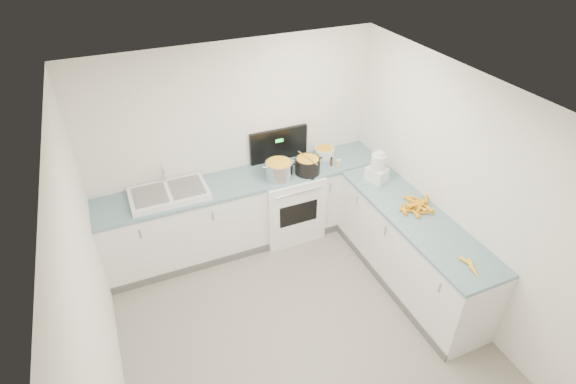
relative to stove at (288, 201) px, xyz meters
name	(u,v)px	position (x,y,z in m)	size (l,w,h in m)	color
floor	(304,339)	(-0.55, -1.69, -0.47)	(3.50, 4.00, 0.00)	gray
ceiling	(311,114)	(-0.55, -1.69, 2.03)	(3.50, 4.00, 0.00)	white
wall_back	(236,145)	(-0.55, 0.31, 0.78)	(3.50, 2.50, 0.00)	white
wall_left	(93,309)	(-2.30, -1.69, 0.78)	(4.00, 2.50, 0.00)	white
wall_right	(465,200)	(1.20, -1.69, 0.78)	(4.00, 2.50, 0.00)	white
counter_back	(247,211)	(-0.55, 0.01, 0.00)	(3.50, 0.62, 0.94)	white
counter_right	(410,248)	(0.90, -1.39, 0.00)	(0.62, 2.20, 0.94)	white
stove	(288,201)	(0.00, 0.00, 0.00)	(0.76, 0.65, 1.36)	white
sink	(169,193)	(-1.45, 0.02, 0.50)	(0.86, 0.52, 0.31)	white
steel_pot	(279,171)	(-0.17, -0.12, 0.56)	(0.32, 0.32, 0.24)	silver
black_pot	(307,166)	(0.20, -0.15, 0.55)	(0.30, 0.30, 0.22)	black
wooden_spoon	(308,158)	(0.20, -0.15, 0.67)	(0.02, 0.02, 0.38)	#AD7A47
mixing_bowl	(324,152)	(0.57, 0.13, 0.53)	(0.26, 0.26, 0.12)	white
extract_bottle	(331,162)	(0.54, -0.11, 0.51)	(0.04, 0.04, 0.09)	#593319
spice_jar	(338,164)	(0.61, -0.18, 0.51)	(0.05, 0.05, 0.08)	#E5B266
food_processor	(377,168)	(0.87, -0.63, 0.63)	(0.26, 0.28, 0.38)	white
carrot_pile	(417,205)	(0.97, -1.27, 0.50)	(0.45, 0.41, 0.09)	#F6A91E
peeled_carrots	(472,267)	(0.87, -2.24, 0.49)	(0.12, 0.29, 0.04)	yellow
peelings	(146,193)	(-1.69, 0.08, 0.54)	(0.20, 0.28, 0.01)	tan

